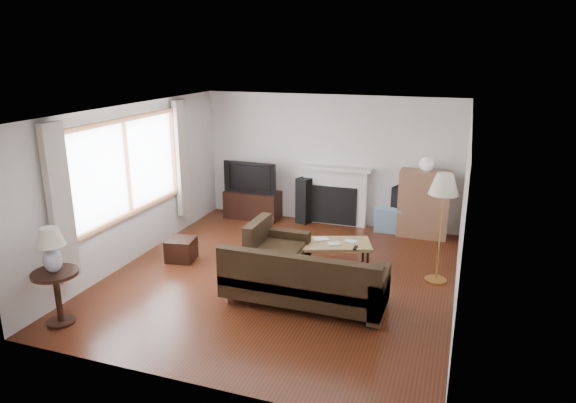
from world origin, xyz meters
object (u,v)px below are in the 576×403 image
(tv_stand, at_px, (253,204))
(bookshelf, at_px, (424,204))
(coffee_table, at_px, (335,255))
(sectional_sofa, at_px, (304,278))
(side_table, at_px, (58,298))
(floor_lamp, at_px, (440,229))

(tv_stand, bearing_deg, bookshelf, 0.65)
(tv_stand, distance_m, coffee_table, 2.90)
(sectional_sofa, relative_size, side_table, 3.38)
(bookshelf, bearing_deg, coffee_table, -120.97)
(coffee_table, height_order, side_table, side_table)
(tv_stand, bearing_deg, coffee_table, -40.57)
(floor_lamp, bearing_deg, tv_stand, 153.45)
(bookshelf, distance_m, coffee_table, 2.28)
(sectional_sofa, relative_size, floor_lamp, 1.44)
(tv_stand, xyz_separation_m, side_table, (-0.63, -4.68, 0.07))
(bookshelf, relative_size, floor_lamp, 0.74)
(bookshelf, height_order, sectional_sofa, bookshelf)
(bookshelf, distance_m, side_table, 6.18)
(sectional_sofa, bearing_deg, floor_lamp, 38.80)
(sectional_sofa, bearing_deg, side_table, -151.32)
(coffee_table, bearing_deg, sectional_sofa, -113.59)
(side_table, bearing_deg, floor_lamp, 32.76)
(bookshelf, relative_size, sectional_sofa, 0.52)
(bookshelf, relative_size, side_table, 1.75)
(floor_lamp, distance_m, side_table, 5.22)
(bookshelf, height_order, floor_lamp, floor_lamp)
(bookshelf, bearing_deg, side_table, -130.20)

